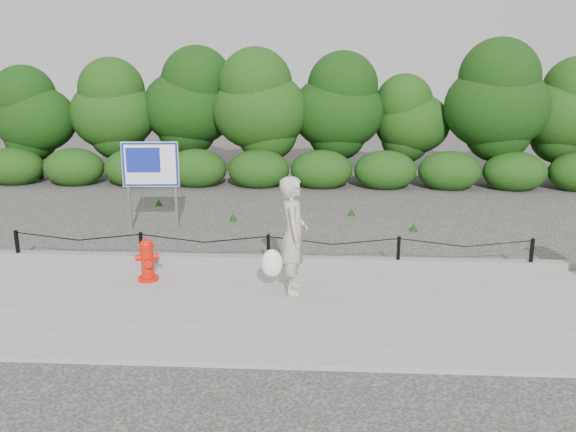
# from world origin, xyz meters

# --- Properties ---
(ground) EXTENTS (90.00, 90.00, 0.00)m
(ground) POSITION_xyz_m (0.00, 0.00, 0.00)
(ground) COLOR #2D2B28
(ground) RESTS_ON ground
(sidewalk) EXTENTS (14.00, 4.00, 0.08)m
(sidewalk) POSITION_xyz_m (0.00, -2.00, 0.04)
(sidewalk) COLOR gray
(sidewalk) RESTS_ON ground
(curb) EXTENTS (14.00, 0.22, 0.14)m
(curb) POSITION_xyz_m (0.00, 0.05, 0.15)
(curb) COLOR slate
(curb) RESTS_ON sidewalk
(chain_barrier) EXTENTS (10.06, 0.06, 0.60)m
(chain_barrier) POSITION_xyz_m (0.00, 0.00, 0.46)
(chain_barrier) COLOR black
(chain_barrier) RESTS_ON sidewalk
(treeline) EXTENTS (20.12, 3.61, 4.49)m
(treeline) POSITION_xyz_m (0.50, 8.93, 2.44)
(treeline) COLOR black
(treeline) RESTS_ON ground
(fire_hydrant) EXTENTS (0.48, 0.48, 0.80)m
(fire_hydrant) POSITION_xyz_m (-2.09, -1.01, 0.46)
(fire_hydrant) COLOR red
(fire_hydrant) RESTS_ON sidewalk
(pedestrian) EXTENTS (0.79, 0.76, 2.01)m
(pedestrian) POSITION_xyz_m (0.53, -1.41, 1.05)
(pedestrian) COLOR #B5AC9B
(pedestrian) RESTS_ON sidewalk
(advertising_sign) EXTENTS (1.31, 0.21, 2.10)m
(advertising_sign) POSITION_xyz_m (-2.98, 2.59, 1.48)
(advertising_sign) COLOR slate
(advertising_sign) RESTS_ON ground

